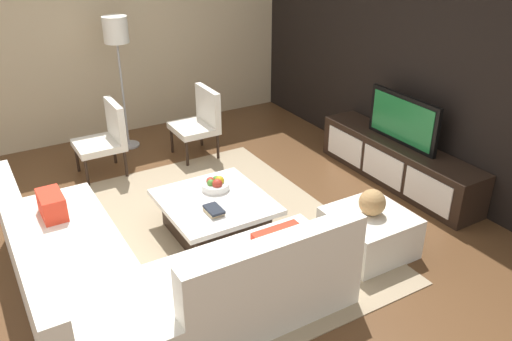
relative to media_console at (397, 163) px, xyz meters
name	(u,v)px	position (x,y,z in m)	size (l,w,h in m)	color
ground_plane	(212,241)	(0.00, -2.40, -0.25)	(14.00, 14.00, 0.00)	brown
feature_wall_back	(431,61)	(0.00, 0.30, 1.15)	(6.40, 0.12, 2.80)	black
side_wall_left	(114,32)	(-3.20, -2.20, 1.15)	(0.12, 5.20, 2.80)	#C6B28E
area_rug	(207,235)	(-0.10, -2.40, -0.24)	(3.32, 2.68, 0.01)	tan
media_console	(397,163)	(0.00, 0.00, 0.00)	(2.19, 0.47, 0.50)	black
television	(403,120)	(0.00, 0.00, 0.53)	(1.00, 0.06, 0.56)	black
sectional_couch	(140,275)	(0.52, -3.28, 0.03)	(2.44, 2.36, 0.82)	white
coffee_table	(215,215)	(-0.10, -2.30, -0.05)	(1.04, 0.98, 0.38)	black
accent_chair_near	(106,135)	(-1.95, -2.79, 0.24)	(0.53, 0.54, 0.87)	black
floor_lamp	(117,39)	(-2.60, -2.35, 1.19)	(0.31, 0.31, 1.71)	#A5A5AA
ottoman	(369,233)	(0.89, -1.21, -0.05)	(0.70, 0.70, 0.40)	white
fruit_bowl	(216,184)	(-0.28, -2.20, 0.18)	(0.28, 0.28, 0.14)	silver
accent_chair_far	(200,119)	(-1.86, -1.61, 0.24)	(0.57, 0.51, 0.87)	black
decorative_ball	(372,202)	(0.89, -1.21, 0.27)	(0.24, 0.24, 0.24)	#AD8451
book_stack	(214,210)	(0.12, -2.41, 0.16)	(0.22, 0.14, 0.06)	#CCB78C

